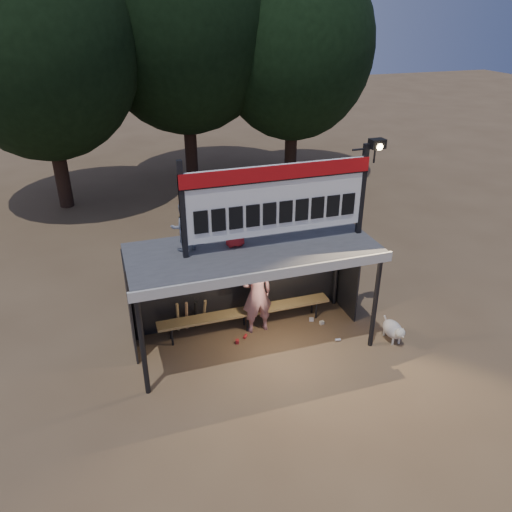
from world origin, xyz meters
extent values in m
plane|color=brown|center=(0.00, 0.00, 0.00)|extent=(80.00, 80.00, 0.00)
imported|color=silver|center=(0.23, 0.41, 0.96)|extent=(0.73, 0.50, 1.92)
imported|color=gray|center=(-1.32, 0.32, 2.81)|extent=(0.51, 0.42, 0.98)
imported|color=#AC1A1E|center=(-0.32, 0.19, 2.85)|extent=(0.52, 0.35, 1.05)
cube|color=#3F3F42|center=(0.00, 0.00, 2.26)|extent=(5.00, 2.00, 0.12)
cube|color=silver|center=(0.00, -1.02, 2.22)|extent=(5.10, 0.06, 0.20)
cylinder|color=black|center=(-2.40, -0.90, 1.10)|extent=(0.10, 0.10, 2.20)
cylinder|color=black|center=(2.40, -0.90, 1.10)|extent=(0.10, 0.10, 2.20)
cylinder|color=black|center=(-2.40, 0.90, 1.10)|extent=(0.10, 0.10, 2.20)
cylinder|color=black|center=(2.40, 0.90, 1.10)|extent=(0.10, 0.10, 2.20)
cube|color=black|center=(0.00, 1.00, 1.10)|extent=(5.00, 0.04, 2.20)
cube|color=black|center=(-2.50, 0.50, 1.10)|extent=(0.04, 1.00, 2.20)
cube|color=black|center=(2.50, 0.50, 1.10)|extent=(0.04, 1.00, 2.20)
cylinder|color=black|center=(0.00, 1.00, 2.15)|extent=(5.00, 0.06, 0.06)
cube|color=black|center=(-1.35, 0.00, 3.27)|extent=(0.10, 0.10, 1.90)
cube|color=black|center=(2.35, 0.00, 3.27)|extent=(0.10, 0.10, 1.90)
cube|color=white|center=(0.50, 0.00, 3.27)|extent=(3.80, 0.08, 1.40)
cube|color=red|center=(0.50, -0.05, 3.83)|extent=(3.80, 0.04, 0.28)
cube|color=black|center=(0.50, -0.06, 3.68)|extent=(3.80, 0.02, 0.03)
cube|color=black|center=(-1.03, -0.05, 3.02)|extent=(0.27, 0.03, 0.45)
cube|color=black|center=(-0.69, -0.05, 3.02)|extent=(0.27, 0.03, 0.45)
cube|color=black|center=(-0.35, -0.05, 3.02)|extent=(0.27, 0.03, 0.45)
cube|color=black|center=(-0.01, -0.05, 3.02)|extent=(0.27, 0.03, 0.45)
cube|color=black|center=(0.33, -0.05, 3.02)|extent=(0.27, 0.03, 0.45)
cube|color=black|center=(0.67, -0.05, 3.02)|extent=(0.27, 0.03, 0.45)
cube|color=black|center=(1.01, -0.05, 3.02)|extent=(0.27, 0.03, 0.45)
cube|color=black|center=(1.35, -0.05, 3.02)|extent=(0.27, 0.03, 0.45)
cube|color=black|center=(1.69, -0.05, 3.02)|extent=(0.27, 0.03, 0.45)
cube|color=black|center=(2.03, -0.05, 3.02)|extent=(0.27, 0.03, 0.45)
cylinder|color=black|center=(2.30, 0.00, 4.12)|extent=(0.50, 0.04, 0.04)
cylinder|color=black|center=(2.55, 0.00, 3.97)|extent=(0.04, 0.04, 0.30)
cube|color=black|center=(2.55, -0.05, 4.22)|extent=(0.30, 0.22, 0.18)
sphere|color=#FFD88C|center=(2.55, -0.14, 4.18)|extent=(0.14, 0.14, 0.14)
cube|color=olive|center=(0.00, 0.55, 0.45)|extent=(4.00, 0.35, 0.06)
cylinder|color=black|center=(-1.70, 0.43, 0.23)|extent=(0.05, 0.05, 0.45)
cylinder|color=black|center=(-1.70, 0.67, 0.23)|extent=(0.05, 0.05, 0.45)
cylinder|color=black|center=(0.00, 0.43, 0.23)|extent=(0.05, 0.05, 0.45)
cylinder|color=black|center=(0.00, 0.67, 0.23)|extent=(0.05, 0.05, 0.45)
cylinder|color=black|center=(1.70, 0.43, 0.23)|extent=(0.05, 0.05, 0.45)
cylinder|color=black|center=(1.70, 0.67, 0.23)|extent=(0.05, 0.05, 0.45)
cylinder|color=#301E15|center=(-4.00, 10.00, 1.87)|extent=(0.50, 0.50, 3.74)
ellipsoid|color=black|center=(-4.00, 10.00, 5.53)|extent=(6.46, 6.46, 7.48)
cylinder|color=black|center=(1.00, 11.50, 2.09)|extent=(0.50, 0.50, 4.18)
ellipsoid|color=black|center=(1.00, 11.50, 6.18)|extent=(7.22, 7.22, 8.36)
cylinder|color=black|center=(5.00, 10.50, 1.76)|extent=(0.50, 0.50, 3.52)
ellipsoid|color=black|center=(5.00, 10.50, 5.20)|extent=(6.08, 6.08, 7.04)
ellipsoid|color=beige|center=(2.95, -0.86, 0.27)|extent=(0.36, 0.58, 0.36)
sphere|color=beige|center=(2.95, -1.14, 0.36)|extent=(0.22, 0.22, 0.22)
cone|color=beige|center=(2.95, -1.24, 0.34)|extent=(0.10, 0.10, 0.10)
cone|color=silver|center=(2.90, -1.16, 0.46)|extent=(0.06, 0.06, 0.07)
cone|color=beige|center=(3.00, -1.16, 0.46)|extent=(0.06, 0.06, 0.07)
cylinder|color=beige|center=(2.87, -1.04, 0.09)|extent=(0.05, 0.05, 0.18)
cylinder|color=white|center=(3.03, -1.04, 0.09)|extent=(0.05, 0.05, 0.18)
cylinder|color=beige|center=(2.87, -0.68, 0.09)|extent=(0.05, 0.05, 0.18)
cylinder|color=silver|center=(3.03, -0.68, 0.09)|extent=(0.05, 0.05, 0.18)
cylinder|color=silver|center=(2.95, -0.56, 0.34)|extent=(0.04, 0.16, 0.14)
cylinder|color=#997947|center=(-1.50, 0.82, 0.43)|extent=(0.09, 0.27, 0.84)
cylinder|color=#A3744C|center=(-1.30, 0.82, 0.43)|extent=(0.08, 0.30, 0.83)
cylinder|color=black|center=(-1.10, 0.82, 0.43)|extent=(0.07, 0.32, 0.83)
cylinder|color=#997847|center=(-0.90, 0.82, 0.43)|extent=(0.09, 0.35, 0.82)
cube|color=maroon|center=(-0.34, 0.06, 0.04)|extent=(0.10, 0.12, 0.08)
cylinder|color=silver|center=(1.79, -0.56, 0.04)|extent=(0.13, 0.09, 0.07)
cube|color=beige|center=(1.73, 0.15, 0.04)|extent=(0.11, 0.08, 0.08)
cylinder|color=red|center=(-0.12, 0.20, 0.04)|extent=(0.13, 0.14, 0.07)
cube|color=silver|center=(1.55, 0.35, 0.04)|extent=(0.12, 0.10, 0.08)
camera|label=1|loc=(-2.70, -8.53, 6.68)|focal=35.00mm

